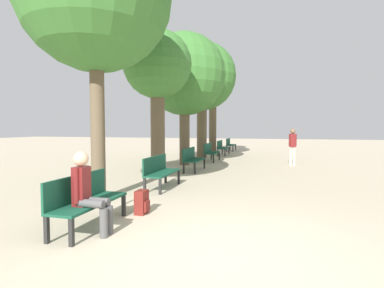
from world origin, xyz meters
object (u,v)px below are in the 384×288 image
(tree_row_1, at_px, (157,68))
(tree_row_4, at_px, (213,85))
(bench_row_5, at_px, (230,144))
(backpack, at_px, (142,202))
(bench_row_1, at_px, (160,170))
(pedestrian_near, at_px, (293,144))
(bench_row_4, at_px, (222,147))
(person_seated, at_px, (88,191))
(bench_row_2, at_px, (192,158))
(bench_row_3, at_px, (210,151))
(tree_row_3, at_px, (202,77))
(tree_row_2, at_px, (184,75))
(bench_row_0, at_px, (85,198))

(tree_row_1, bearing_deg, tree_row_4, 90.00)
(bench_row_5, bearing_deg, backpack, -87.90)
(bench_row_1, relative_size, pedestrian_near, 0.99)
(bench_row_4, xyz_separation_m, tree_row_1, (-0.83, -8.03, 3.15))
(person_seated, bearing_deg, bench_row_2, 91.97)
(bench_row_3, xyz_separation_m, tree_row_3, (-0.83, 1.66, 3.85))
(tree_row_3, height_order, backpack, tree_row_3)
(bench_row_3, bearing_deg, bench_row_4, 90.00)
(bench_row_4, height_order, pedestrian_near, pedestrian_near)
(bench_row_2, distance_m, bench_row_5, 9.96)
(bench_row_1, height_order, bench_row_4, same)
(bench_row_1, xyz_separation_m, tree_row_2, (-0.83, 5.06, 3.43))
(tree_row_4, distance_m, person_seated, 15.31)
(bench_row_1, xyz_separation_m, tree_row_1, (-0.83, 1.93, 3.15))
(bench_row_3, bearing_deg, bench_row_0, -90.00)
(bench_row_5, height_order, tree_row_2, tree_row_2)
(bench_row_2, xyz_separation_m, tree_row_2, (-0.83, 1.74, 3.43))
(bench_row_1, distance_m, bench_row_4, 9.96)
(bench_row_3, relative_size, tree_row_4, 0.27)
(bench_row_5, xyz_separation_m, pedestrian_near, (3.75, -7.30, 0.41))
(bench_row_3, height_order, tree_row_2, tree_row_2)
(bench_row_0, xyz_separation_m, bench_row_3, (0.00, 9.96, 0.00))
(bench_row_1, relative_size, bench_row_3, 1.00)
(bench_row_3, bearing_deg, person_seated, -88.67)
(tree_row_1, relative_size, tree_row_3, 0.79)
(backpack, bearing_deg, bench_row_0, -120.98)
(tree_row_2, distance_m, person_seated, 9.29)
(tree_row_2, xyz_separation_m, tree_row_4, (0.00, 6.19, 0.42))
(bench_row_3, distance_m, person_seated, 10.22)
(bench_row_0, relative_size, pedestrian_near, 0.99)
(bench_row_3, xyz_separation_m, tree_row_2, (-0.83, -1.58, 3.43))
(backpack, bearing_deg, bench_row_4, 92.66)
(bench_row_1, height_order, tree_row_3, tree_row_3)
(bench_row_5, bearing_deg, bench_row_3, -90.00)
(tree_row_3, distance_m, pedestrian_near, 6.17)
(bench_row_4, relative_size, tree_row_3, 0.25)
(backpack, bearing_deg, tree_row_1, 108.07)
(bench_row_0, distance_m, tree_row_1, 6.18)
(tree_row_2, bearing_deg, tree_row_1, -90.00)
(bench_row_1, bearing_deg, pedestrian_near, 57.96)
(bench_row_2, bearing_deg, bench_row_1, -90.00)
(bench_row_0, xyz_separation_m, tree_row_1, (-0.83, 5.26, 3.15))
(bench_row_5, bearing_deg, tree_row_4, -112.24)
(bench_row_2, xyz_separation_m, backpack, (0.57, -5.69, -0.28))
(bench_row_0, relative_size, tree_row_4, 0.27)
(bench_row_3, bearing_deg, bench_row_2, -90.00)
(bench_row_0, xyz_separation_m, person_seated, (0.24, -0.25, 0.18))
(tree_row_1, distance_m, backpack, 5.67)
(tree_row_1, bearing_deg, tree_row_2, 90.00)
(tree_row_1, bearing_deg, bench_row_4, 84.11)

